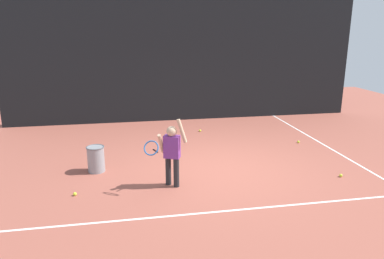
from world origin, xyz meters
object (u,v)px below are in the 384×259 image
tennis_player (171,151)px  tennis_ball_1 (341,175)px  ball_hopper (96,159)px  tennis_ball_2 (75,194)px  tennis_ball_0 (200,131)px  tennis_ball_3 (298,142)px

tennis_player → tennis_ball_1: size_ratio=20.46×
tennis_ball_1 → ball_hopper: bearing=166.1°
ball_hopper → tennis_ball_2: size_ratio=8.52×
ball_hopper → tennis_ball_2: 1.22m
tennis_ball_0 → ball_hopper: bearing=-136.7°
ball_hopper → tennis_player: bearing=-34.8°
tennis_ball_1 → tennis_ball_2: same height
tennis_player → tennis_ball_0: bearing=94.4°
tennis_ball_2 → tennis_ball_3: same height
ball_hopper → tennis_ball_0: size_ratio=8.52×
tennis_ball_2 → tennis_ball_0: bearing=50.4°
tennis_ball_0 → tennis_ball_1: 4.47m
tennis_player → tennis_ball_3: (3.71, 2.12, -0.69)m
tennis_ball_2 → tennis_ball_1: bearing=-1.0°
tennis_player → tennis_ball_1: 3.59m
tennis_player → tennis_ball_3: 4.33m
tennis_ball_0 → tennis_ball_3: same height
tennis_player → tennis_ball_3: tennis_player is taller
tennis_player → tennis_ball_0: (1.34, 3.70, -0.69)m
tennis_ball_0 → tennis_ball_3: size_ratio=1.00×
tennis_ball_1 → tennis_player: bearing=176.7°
ball_hopper → tennis_ball_1: ball_hopper is taller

